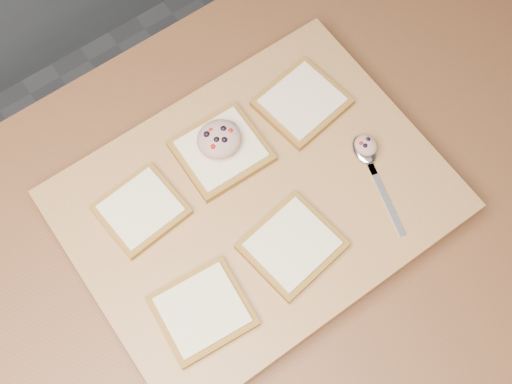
# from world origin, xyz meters

# --- Properties ---
(ground) EXTENTS (4.00, 4.00, 0.00)m
(ground) POSITION_xyz_m (0.00, 0.00, 0.00)
(ground) COLOR #515459
(ground) RESTS_ON ground
(island_counter) EXTENTS (2.00, 0.80, 0.90)m
(island_counter) POSITION_xyz_m (0.00, 0.00, 0.45)
(island_counter) COLOR slate
(island_counter) RESTS_ON ground
(cutting_board) EXTENTS (0.55, 0.42, 0.04)m
(cutting_board) POSITION_xyz_m (0.07, 0.03, 0.92)
(cutting_board) COLOR #B6824E
(cutting_board) RESTS_ON island_counter
(bread_far_left) EXTENTS (0.12, 0.11, 0.02)m
(bread_far_left) POSITION_xyz_m (-0.09, 0.11, 0.95)
(bread_far_left) COLOR #A5752A
(bread_far_left) RESTS_ON cutting_board
(bread_far_center) EXTENTS (0.13, 0.12, 0.02)m
(bread_far_center) POSITION_xyz_m (0.07, 0.12, 0.95)
(bread_far_center) COLOR #A5752A
(bread_far_center) RESTS_ON cutting_board
(bread_far_right) EXTENTS (0.14, 0.13, 0.02)m
(bread_far_right) POSITION_xyz_m (0.22, 0.12, 0.95)
(bread_far_right) COLOR #A5752A
(bread_far_right) RESTS_ON cutting_board
(bread_near_left) EXTENTS (0.13, 0.12, 0.02)m
(bread_near_left) POSITION_xyz_m (-0.09, -0.07, 0.95)
(bread_near_left) COLOR #A5752A
(bread_near_left) RESTS_ON cutting_board
(bread_near_center) EXTENTS (0.14, 0.13, 0.02)m
(bread_near_center) POSITION_xyz_m (0.06, -0.06, 0.95)
(bread_near_center) COLOR #A5752A
(bread_near_center) RESTS_ON cutting_board
(tuna_salad_dollop) EXTENTS (0.07, 0.06, 0.03)m
(tuna_salad_dollop) POSITION_xyz_m (0.07, 0.13, 0.98)
(tuna_salad_dollop) COLOR tan
(tuna_salad_dollop) RESTS_ON bread_far_center
(spoon) EXTENTS (0.07, 0.17, 0.01)m
(spoon) POSITION_xyz_m (0.24, -0.01, 0.95)
(spoon) COLOR silver
(spoon) RESTS_ON cutting_board
(spoon_salad) EXTENTS (0.03, 0.04, 0.02)m
(spoon_salad) POSITION_xyz_m (0.25, -0.00, 0.96)
(spoon_salad) COLOR tan
(spoon_salad) RESTS_ON spoon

